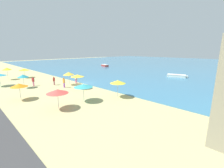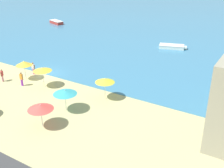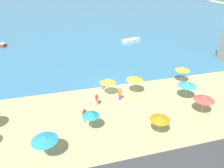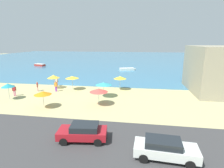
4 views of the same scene
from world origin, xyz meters
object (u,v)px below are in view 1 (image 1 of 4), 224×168
beach_umbrella_1 (69,74)px  bather_3 (76,79)px  beach_umbrella_8 (77,76)px  beach_umbrella_9 (24,70)px  skiff_nearshore (177,76)px  beach_umbrella_7 (57,91)px  bather_2 (54,80)px  beach_umbrella_0 (19,85)px  bather_0 (33,81)px  beach_umbrella_3 (23,76)px  bather_1 (64,82)px  beach_umbrella_2 (118,82)px  beach_umbrella_5 (83,86)px  beach_umbrella_4 (7,69)px  skiff_offshore (105,65)px

beach_umbrella_1 → bather_3: (-0.34, 1.70, -1.22)m
beach_umbrella_1 → beach_umbrella_8: (3.60, -0.45, 0.07)m
beach_umbrella_9 → skiff_nearshore: 36.25m
beach_umbrella_7 → bather_2: size_ratio=1.46×
beach_umbrella_0 → bather_0: bearing=150.6°
beach_umbrella_7 → bather_3: beach_umbrella_7 is taller
beach_umbrella_8 → beach_umbrella_9: size_ratio=1.11×
beach_umbrella_3 → bather_3: 9.00m
beach_umbrella_7 → bather_1: size_ratio=1.33×
beach_umbrella_2 → skiff_nearshore: bearing=90.7°
beach_umbrella_0 → beach_umbrella_7: (6.57, 2.01, 0.06)m
beach_umbrella_5 → bather_2: (-11.58, 1.50, -1.18)m
skiff_nearshore → beach_umbrella_4: bearing=-131.3°
bather_2 → beach_umbrella_3: bearing=-108.7°
beach_umbrella_3 → beach_umbrella_5: beach_umbrella_3 is taller
beach_umbrella_4 → beach_umbrella_9: size_ratio=1.21×
beach_umbrella_0 → beach_umbrella_3: bearing=160.6°
beach_umbrella_1 → beach_umbrella_2: size_ratio=1.01×
beach_umbrella_2 → beach_umbrella_3: beach_umbrella_2 is taller
beach_umbrella_1 → beach_umbrella_4: bearing=-154.5°
beach_umbrella_5 → beach_umbrella_9: beach_umbrella_5 is taller
bather_1 → beach_umbrella_3: bearing=-133.2°
beach_umbrella_7 → bather_2: bearing=157.0°
beach_umbrella_1 → beach_umbrella_0: bearing=-70.7°
beach_umbrella_9 → bather_1: bearing=6.8°
beach_umbrella_2 → beach_umbrella_8: (-8.01, -1.22, 0.04)m
beach_umbrella_1 → skiff_offshore: 32.45m
beach_umbrella_7 → bather_0: size_ratio=1.37×
bather_2 → beach_umbrella_4: bearing=-158.9°
beach_umbrella_4 → skiff_offshore: bearing=97.4°
beach_umbrella_3 → bather_0: bearing=105.0°
beach_umbrella_7 → skiff_nearshore: size_ratio=0.49×
beach_umbrella_3 → bather_2: beach_umbrella_3 is taller
beach_umbrella_5 → bather_3: (-10.01, 5.23, -1.14)m
beach_umbrella_4 → skiff_offshore: beach_umbrella_4 is taller
beach_umbrella_5 → bather_0: beach_umbrella_5 is taller
beach_umbrella_5 → beach_umbrella_8: bearing=153.1°
beach_umbrella_5 → bather_0: bearing=-173.8°
beach_umbrella_7 → skiff_nearshore: beach_umbrella_7 is taller
bather_1 → skiff_nearshore: bather_1 is taller
beach_umbrella_1 → beach_umbrella_4: size_ratio=0.92×
skiff_offshore → bather_1: bearing=-55.0°
beach_umbrella_0 → bather_2: size_ratio=1.40×
bather_1 → beach_umbrella_5: bearing=-12.3°
skiff_nearshore → skiff_offshore: size_ratio=1.08×
beach_umbrella_2 → beach_umbrella_7: 7.98m
bather_0 → bather_3: size_ratio=1.04×
beach_umbrella_3 → bather_3: (3.14, 8.35, -1.17)m
beach_umbrella_1 → beach_umbrella_7: size_ratio=1.06×
beach_umbrella_4 → beach_umbrella_9: (0.17, 3.30, -0.45)m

